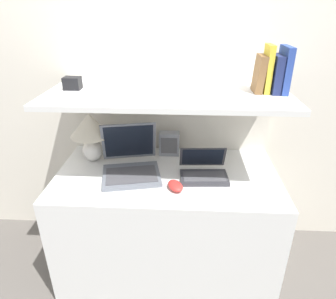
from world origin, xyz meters
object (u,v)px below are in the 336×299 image
book_blue (284,70)px  table_lamp (90,130)px  router_box (169,144)px  laptop_large (131,164)px  book_brown (259,74)px  laptop_small (204,171)px  shelf_gadget (72,83)px  computer_mouse (175,186)px  book_yellow (267,69)px  book_navy (275,74)px

book_blue → table_lamp: bearing=176.3°
book_blue → router_box: bearing=163.6°
laptop_large → book_brown: size_ratio=2.16×
laptop_small → shelf_gadget: 0.87m
router_box → book_brown: 0.71m
computer_mouse → book_yellow: bearing=27.3°
book_blue → book_brown: (-0.12, 0.00, -0.02)m
book_navy → computer_mouse: bearing=-154.8°
book_navy → book_brown: bearing=180.0°
computer_mouse → book_blue: 0.82m
book_blue → book_brown: bearing=180.0°
book_blue → book_navy: bearing=180.0°
router_box → computer_mouse: bearing=-82.3°
book_yellow → shelf_gadget: size_ratio=2.71×
laptop_small → shelf_gadget: shelf_gadget is taller
laptop_large → table_lamp: bearing=151.9°
laptop_large → book_navy: bearing=5.2°
computer_mouse → book_blue: size_ratio=0.57×
laptop_large → computer_mouse: (0.27, -0.17, -0.04)m
book_blue → book_navy: book_blue is taller
computer_mouse → table_lamp: bearing=150.0°
router_box → book_blue: (0.60, -0.18, 0.51)m
table_lamp → router_box: (0.47, 0.11, -0.13)m
laptop_large → shelf_gadget: shelf_gadget is taller
book_yellow → book_blue: bearing=-0.0°
laptop_small → computer_mouse: size_ratio=2.09×
router_box → book_blue: book_blue is taller
laptop_large → laptop_small: laptop_large is taller
laptop_small → computer_mouse: 0.21m
laptop_large → laptop_small: 0.42m
router_box → shelf_gadget: (-0.52, -0.18, 0.43)m
table_lamp → book_brown: bearing=-4.2°
book_blue → book_navy: (-0.04, 0.00, -0.02)m
book_navy → table_lamp: bearing=176.1°
router_box → book_navy: size_ratio=0.80×
laptop_small → book_blue: 0.68m
router_box → book_navy: book_navy is taller
table_lamp → book_brown: book_brown is taller
table_lamp → book_navy: size_ratio=1.62×
table_lamp → book_navy: bearing=-3.9°
book_brown → router_box: bearing=159.7°
laptop_small → book_blue: bearing=13.7°
laptop_small → shelf_gadget: bearing=172.6°
laptop_large → shelf_gadget: (-0.30, 0.07, 0.45)m
computer_mouse → book_blue: book_blue is taller
laptop_large → book_yellow: 0.90m
laptop_large → book_yellow: bearing=5.5°
table_lamp → book_yellow: bearing=-4.0°
laptop_small → book_yellow: 0.64m
table_lamp → book_blue: (1.07, -0.07, 0.38)m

